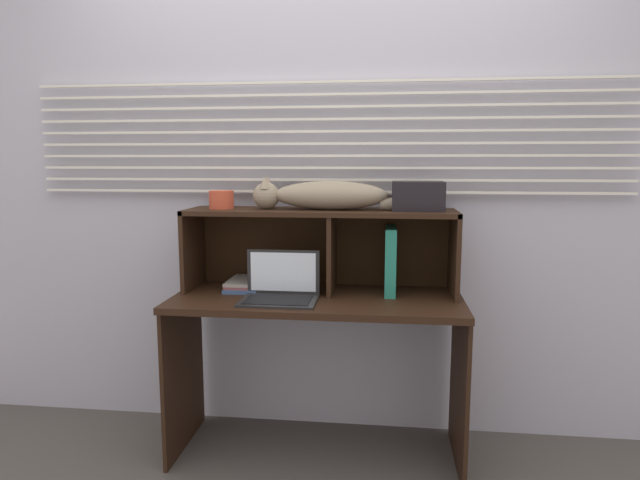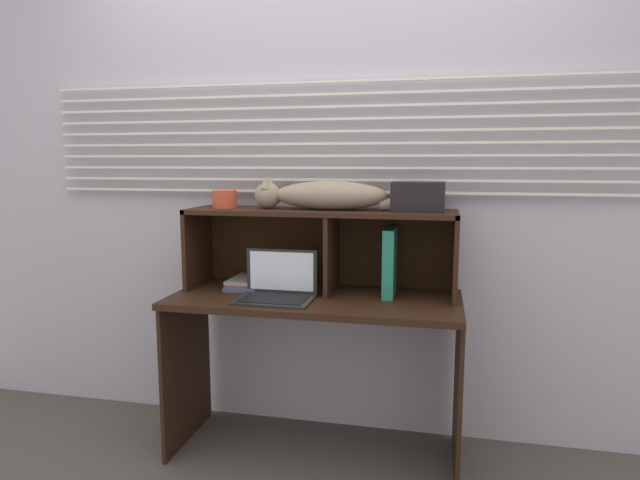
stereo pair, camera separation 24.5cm
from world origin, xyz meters
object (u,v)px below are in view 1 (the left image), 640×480
laptop (280,290)px  binder_upright (390,260)px  cat (324,196)px  storage_box (418,196)px  small_basket (221,200)px  book_stack (246,284)px

laptop → binder_upright: binder_upright is taller
cat → binder_upright: size_ratio=2.69×
cat → storage_box: (0.43, 0.00, 0.00)m
storage_box → cat: bearing=-180.0°
laptop → small_basket: (-0.31, 0.19, 0.38)m
binder_upright → small_basket: 0.84m
book_stack → small_basket: bearing=-179.4°
storage_box → book_stack: bearing=179.9°
laptop → book_stack: (-0.21, 0.19, -0.02)m
binder_upright → book_stack: size_ratio=1.23×
book_stack → cat: bearing=-0.2°
binder_upright → storage_box: size_ratio=1.33×
book_stack → storage_box: (0.81, -0.00, 0.43)m
cat → book_stack: bearing=179.8°
small_basket → storage_box: size_ratio=0.50×
laptop → storage_box: size_ratio=1.43×
binder_upright → cat: bearing=-180.0°
laptop → book_stack: size_ratio=1.32×
cat → storage_box: bearing=0.0°
small_basket → book_stack: bearing=0.6°
small_basket → laptop: bearing=-30.9°
small_basket → binder_upright: bearing=0.0°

